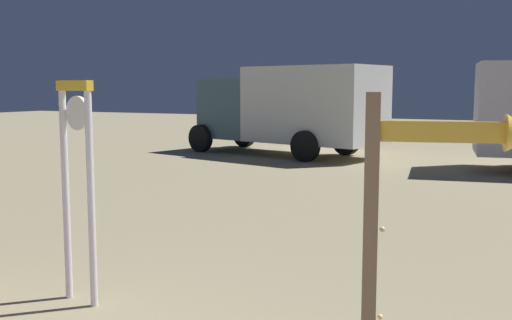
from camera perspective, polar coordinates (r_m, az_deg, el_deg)
standing_clock at (r=6.20m, az=-16.34°, el=-0.95°), size 0.49×0.17×2.20m
arrow_sign at (r=4.28m, az=16.02°, el=-2.74°), size 1.13×0.44×2.10m
box_truck_near at (r=19.29m, az=3.29°, el=5.00°), size 6.68×3.77×2.77m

